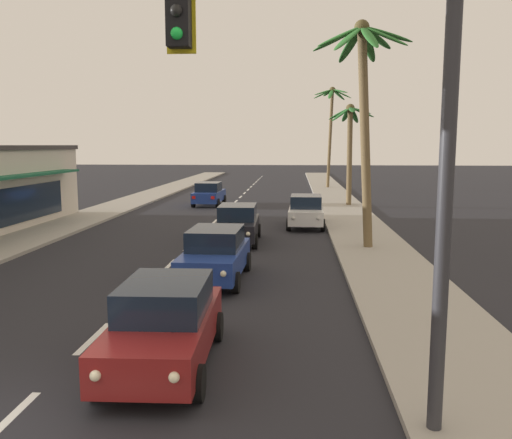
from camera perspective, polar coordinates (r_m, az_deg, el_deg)
sidewalk_right at (r=27.66m, az=10.93°, el=-1.02°), size 3.20×110.00×0.14m
sidewalk_left at (r=30.08m, az=-20.06°, el=-0.65°), size 3.20×110.00×0.14m
lane_markings at (r=27.49m, az=-4.49°, el=-1.09°), size 4.28×86.75×0.01m
traffic_signal_mast at (r=7.82m, az=-7.10°, el=15.76°), size 11.63×0.41×7.44m
sedan_lead_at_stop_bar at (r=10.78m, az=-9.73°, el=-10.93°), size 2.03×4.49×1.68m
sedan_third_in_queue at (r=17.17m, az=-4.38°, el=-3.71°), size 2.05×4.49×1.68m
sedan_fifth_in_queue at (r=23.75m, az=-2.00°, el=-0.44°), size 2.02×4.48×1.68m
sedan_oncoming_far at (r=38.54m, az=-5.05°, el=2.78°), size 2.05×4.49×1.68m
sedan_parked_nearest_kerb at (r=28.40m, az=5.37°, el=0.92°), size 2.04×4.49×1.68m
palm_right_second at (r=22.32m, az=11.46°, el=13.58°), size 4.07×3.64×9.22m
palm_right_third at (r=38.07m, az=10.04°, el=8.90°), size 3.23×3.33×7.16m
palm_right_farthest at (r=53.89m, az=8.06°, el=11.03°), size 3.75×3.68×9.99m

